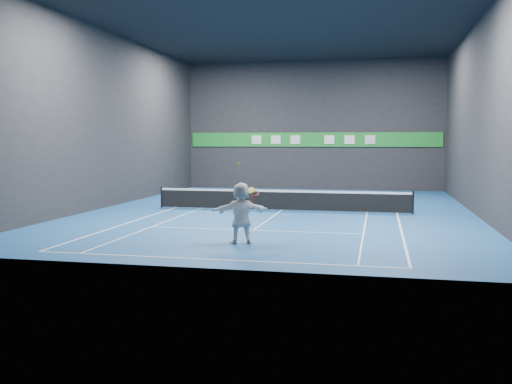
% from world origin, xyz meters
% --- Properties ---
extents(ground, '(26.00, 26.00, 0.00)m').
position_xyz_m(ground, '(0.00, 0.00, 0.00)').
color(ground, navy).
rests_on(ground, ground).
extents(ceiling, '(26.00, 26.00, 0.00)m').
position_xyz_m(ceiling, '(0.00, 0.00, 9.00)').
color(ceiling, black).
rests_on(ceiling, ground).
extents(wall_back, '(18.00, 0.10, 9.00)m').
position_xyz_m(wall_back, '(0.00, 13.00, 4.50)').
color(wall_back, '#232326').
rests_on(wall_back, ground).
extents(wall_front, '(18.00, 0.10, 9.00)m').
position_xyz_m(wall_front, '(0.00, -13.00, 4.50)').
color(wall_front, '#232326').
rests_on(wall_front, ground).
extents(wall_left, '(0.10, 26.00, 9.00)m').
position_xyz_m(wall_left, '(-9.00, 0.00, 4.50)').
color(wall_left, '#232326').
rests_on(wall_left, ground).
extents(wall_right, '(0.10, 26.00, 9.00)m').
position_xyz_m(wall_right, '(9.00, 0.00, 4.50)').
color(wall_right, '#232326').
rests_on(wall_right, ground).
extents(baseline_near, '(10.98, 0.08, 0.01)m').
position_xyz_m(baseline_near, '(0.00, -11.89, 0.00)').
color(baseline_near, white).
rests_on(baseline_near, ground).
extents(baseline_far, '(10.98, 0.08, 0.01)m').
position_xyz_m(baseline_far, '(0.00, 11.89, 0.00)').
color(baseline_far, white).
rests_on(baseline_far, ground).
extents(sideline_doubles_left, '(0.08, 23.78, 0.01)m').
position_xyz_m(sideline_doubles_left, '(-5.49, 0.00, 0.00)').
color(sideline_doubles_left, white).
rests_on(sideline_doubles_left, ground).
extents(sideline_doubles_right, '(0.08, 23.78, 0.01)m').
position_xyz_m(sideline_doubles_right, '(5.49, 0.00, 0.00)').
color(sideline_doubles_right, white).
rests_on(sideline_doubles_right, ground).
extents(sideline_singles_left, '(0.06, 23.78, 0.01)m').
position_xyz_m(sideline_singles_left, '(-4.11, 0.00, 0.00)').
color(sideline_singles_left, white).
rests_on(sideline_singles_left, ground).
extents(sideline_singles_right, '(0.06, 23.78, 0.01)m').
position_xyz_m(sideline_singles_right, '(4.11, 0.00, 0.00)').
color(sideline_singles_right, white).
rests_on(sideline_singles_right, ground).
extents(service_line_near, '(8.23, 0.06, 0.01)m').
position_xyz_m(service_line_near, '(0.00, -6.40, 0.00)').
color(service_line_near, white).
rests_on(service_line_near, ground).
extents(service_line_far, '(8.23, 0.06, 0.01)m').
position_xyz_m(service_line_far, '(0.00, 6.40, 0.00)').
color(service_line_far, white).
rests_on(service_line_far, ground).
extents(center_service_line, '(0.06, 12.80, 0.01)m').
position_xyz_m(center_service_line, '(0.00, 0.00, 0.00)').
color(center_service_line, white).
rests_on(center_service_line, ground).
extents(player, '(1.96, 1.25, 2.02)m').
position_xyz_m(player, '(0.20, -9.16, 1.01)').
color(player, white).
rests_on(player, ground).
extents(tennis_ball, '(0.07, 0.07, 0.07)m').
position_xyz_m(tennis_ball, '(0.12, -9.20, 2.63)').
color(tennis_ball, '#B4D223').
rests_on(tennis_ball, player).
extents(tennis_net, '(12.50, 0.10, 1.07)m').
position_xyz_m(tennis_net, '(0.00, 0.00, 0.54)').
color(tennis_net, black).
rests_on(tennis_net, ground).
extents(sponsor_banner, '(17.64, 0.11, 1.00)m').
position_xyz_m(sponsor_banner, '(0.00, 12.93, 3.50)').
color(sponsor_banner, '#1D882C').
rests_on(sponsor_banner, wall_back).
extents(tennis_racket, '(0.51, 0.39, 0.69)m').
position_xyz_m(tennis_racket, '(0.60, -9.11, 1.63)').
color(tennis_racket, red).
rests_on(tennis_racket, player).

